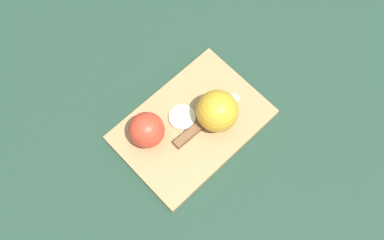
% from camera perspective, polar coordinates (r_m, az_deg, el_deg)
% --- Properties ---
extents(ground_plane, '(4.00, 4.00, 0.00)m').
position_cam_1_polar(ground_plane, '(0.93, 0.00, -0.82)').
color(ground_plane, '#1E3828').
extents(cutting_board, '(0.30, 0.21, 0.02)m').
position_cam_1_polar(cutting_board, '(0.92, 0.00, -0.65)').
color(cutting_board, '#A37A4C').
rests_on(cutting_board, ground_plane).
extents(apple_half_left, '(0.07, 0.07, 0.07)m').
position_cam_1_polar(apple_half_left, '(0.88, -5.78, -1.26)').
color(apple_half_left, red).
rests_on(apple_half_left, cutting_board).
extents(apple_half_right, '(0.08, 0.08, 0.08)m').
position_cam_1_polar(apple_half_right, '(0.88, 3.22, 1.15)').
color(apple_half_right, gold).
rests_on(apple_half_right, cutting_board).
extents(knife, '(0.17, 0.02, 0.02)m').
position_cam_1_polar(knife, '(0.90, 0.49, -1.18)').
color(knife, silver).
rests_on(knife, cutting_board).
extents(apple_slice, '(0.06, 0.06, 0.01)m').
position_cam_1_polar(apple_slice, '(0.92, -1.25, 0.34)').
color(apple_slice, beige).
rests_on(apple_slice, cutting_board).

